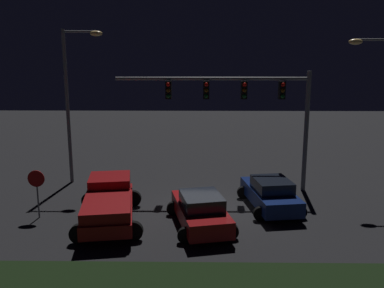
{
  "coord_description": "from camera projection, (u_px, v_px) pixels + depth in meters",
  "views": [
    {
      "loc": [
        -0.25,
        -18.37,
        6.93
      ],
      "look_at": [
        -0.54,
        0.92,
        3.0
      ],
      "focal_mm": 37.51,
      "sensor_mm": 36.0,
      "label": 1
    }
  ],
  "objects": [
    {
      "name": "car_sedan",
      "position": [
        200.0,
        210.0,
        17.1
      ],
      "size": [
        3.08,
        4.68,
        1.51
      ],
      "rotation": [
        0.0,
        0.0,
        1.79
      ],
      "color": "maroon",
      "rests_on": "ground_plane"
    },
    {
      "name": "stop_sign",
      "position": [
        37.0,
        185.0,
        17.93
      ],
      "size": [
        0.76,
        0.08,
        2.23
      ],
      "color": "slate",
      "rests_on": "ground_plane"
    },
    {
      "name": "pickup_truck",
      "position": [
        109.0,
        200.0,
        17.63
      ],
      "size": [
        3.45,
        5.65,
        1.8
      ],
      "rotation": [
        0.0,
        0.0,
        1.73
      ],
      "color": "maroon",
      "rests_on": "ground_plane"
    },
    {
      "name": "car_sedan_far",
      "position": [
        270.0,
        194.0,
        19.28
      ],
      "size": [
        2.9,
        4.62,
        1.51
      ],
      "rotation": [
        0.0,
        0.0,
        1.72
      ],
      "color": "navy",
      "rests_on": "ground_plane"
    },
    {
      "name": "traffic_signal_gantry",
      "position": [
        244.0,
        99.0,
        21.26
      ],
      "size": [
        10.32,
        0.56,
        6.5
      ],
      "color": "slate",
      "rests_on": "ground_plane"
    },
    {
      "name": "street_lamp_left",
      "position": [
        74.0,
        90.0,
        22.63
      ],
      "size": [
        2.28,
        0.44,
        8.75
      ],
      "color": "slate",
      "rests_on": "ground_plane"
    },
    {
      "name": "ground_plane",
      "position": [
        203.0,
        209.0,
        19.38
      ],
      "size": [
        80.0,
        80.0,
        0.0
      ],
      "primitive_type": "plane",
      "color": "black"
    }
  ]
}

